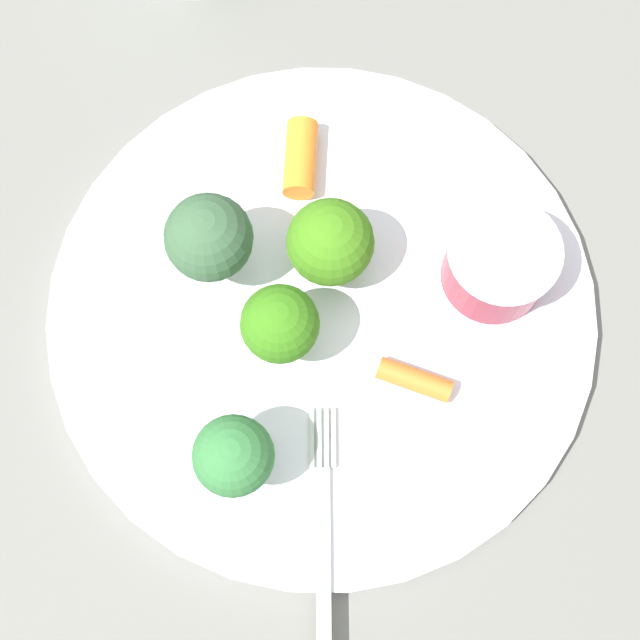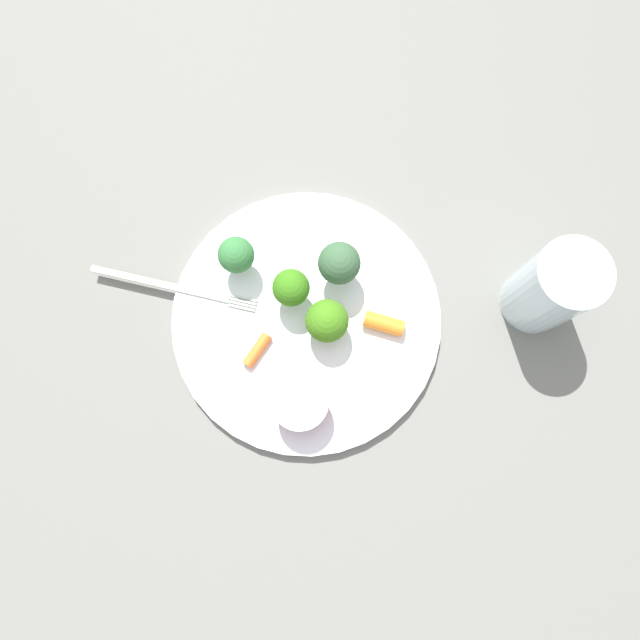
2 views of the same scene
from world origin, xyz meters
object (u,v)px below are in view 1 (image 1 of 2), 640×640
at_px(broccoli_floret_0, 330,243).
at_px(broccoli_floret_2, 234,456).
at_px(plate, 322,309).
at_px(broccoli_floret_1, 280,324).
at_px(carrot_stick_1, 414,380).
at_px(sauce_cup, 498,263).
at_px(carrot_stick_0, 301,158).
at_px(fork, 324,593).
at_px(broccoli_floret_3, 209,239).

xyz_separation_m(broccoli_floret_0, broccoli_floret_2, (-0.09, 0.07, 0.00)).
xyz_separation_m(plate, broccoli_floret_1, (-0.01, 0.02, 0.04)).
distance_m(plate, broccoli_floret_0, 0.04).
distance_m(broccoli_floret_0, carrot_stick_1, 0.08).
xyz_separation_m(broccoli_floret_1, broccoli_floret_2, (-0.05, 0.03, 0.00)).
relative_size(sauce_cup, carrot_stick_1, 1.49).
xyz_separation_m(broccoli_floret_0, carrot_stick_1, (-0.07, -0.02, -0.02)).
xyz_separation_m(broccoli_floret_2, carrot_stick_0, (0.14, -0.07, -0.02)).
bearing_deg(carrot_stick_0, sauce_cup, -138.64).
distance_m(sauce_cup, carrot_stick_1, 0.07).
relative_size(sauce_cup, fork, 0.32).
distance_m(broccoli_floret_1, broccoli_floret_2, 0.06).
bearing_deg(plate, carrot_stick_0, -8.03).
bearing_deg(carrot_stick_0, broccoli_floret_1, 159.01).
distance_m(sauce_cup, broccoli_floret_3, 0.14).
relative_size(broccoli_floret_0, broccoli_floret_1, 0.99).
xyz_separation_m(broccoli_floret_3, fork, (-0.16, -0.01, -0.03)).
height_order(broccoli_floret_1, broccoli_floret_3, broccoli_floret_3).
relative_size(broccoli_floret_2, carrot_stick_1, 1.41).
bearing_deg(sauce_cup, plate, 84.35).
bearing_deg(sauce_cup, carrot_stick_0, 41.36).
height_order(broccoli_floret_0, fork, broccoli_floret_0).
distance_m(broccoli_floret_1, carrot_stick_0, 0.10).
xyz_separation_m(broccoli_floret_2, fork, (-0.07, -0.02, -0.03)).
bearing_deg(broccoli_floret_3, broccoli_floret_2, 171.85).
bearing_deg(broccoli_floret_3, broccoli_floret_0, -104.66).
bearing_deg(carrot_stick_0, fork, 167.05).
relative_size(plate, broccoli_floret_1, 5.44).
xyz_separation_m(sauce_cup, fork, (-0.12, 0.12, -0.02)).
xyz_separation_m(broccoli_floret_1, carrot_stick_0, (0.09, -0.03, -0.02)).
height_order(plate, broccoli_floret_1, broccoli_floret_1).
distance_m(broccoli_floret_0, fork, 0.16).
relative_size(broccoli_floret_1, carrot_stick_0, 1.26).
distance_m(broccoli_floret_1, broccoli_floret_3, 0.05).
height_order(sauce_cup, carrot_stick_1, sauce_cup).
relative_size(broccoli_floret_0, broccoli_floret_3, 0.85).
distance_m(broccoli_floret_2, broccoli_floret_3, 0.10).
bearing_deg(carrot_stick_0, carrot_stick_1, -170.71).
height_order(broccoli_floret_1, carrot_stick_0, broccoli_floret_1).
relative_size(plate, carrot_stick_1, 7.56).
xyz_separation_m(plate, sauce_cup, (-0.01, -0.09, 0.02)).
height_order(sauce_cup, fork, sauce_cup).
bearing_deg(broccoli_floret_1, broccoli_floret_3, 23.69).
xyz_separation_m(carrot_stick_0, fork, (-0.21, 0.05, -0.01)).
distance_m(plate, carrot_stick_1, 0.06).
relative_size(broccoli_floret_1, broccoli_floret_3, 0.86).
height_order(sauce_cup, broccoli_floret_1, broccoli_floret_1).
bearing_deg(broccoli_floret_2, carrot_stick_0, -26.07).
bearing_deg(broccoli_floret_0, carrot_stick_1, -162.76).
bearing_deg(broccoli_floret_0, broccoli_floret_1, 134.66).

